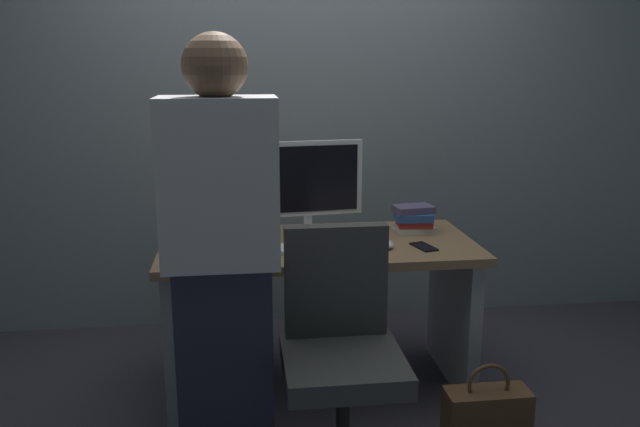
# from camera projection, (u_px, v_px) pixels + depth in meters

# --- Properties ---
(ground_plane) EXTENTS (9.00, 9.00, 0.00)m
(ground_plane) POSITION_uv_depth(u_px,v_px,m) (319.00, 383.00, 3.14)
(ground_plane) COLOR #3D3842
(wall_back) EXTENTS (6.40, 0.10, 3.00)m
(wall_back) POSITION_uv_depth(u_px,v_px,m) (299.00, 69.00, 3.65)
(wall_back) COLOR gray
(wall_back) RESTS_ON ground
(desk) EXTENTS (1.45, 0.70, 0.72)m
(desk) POSITION_uv_depth(u_px,v_px,m) (319.00, 287.00, 3.03)
(desk) COLOR #93704C
(desk) RESTS_ON ground
(office_chair) EXTENTS (0.52, 0.52, 0.94)m
(office_chair) POSITION_uv_depth(u_px,v_px,m) (341.00, 366.00, 2.40)
(office_chair) COLOR black
(office_chair) RESTS_ON ground
(person_at_desk) EXTENTS (0.40, 0.24, 1.64)m
(person_at_desk) POSITION_uv_depth(u_px,v_px,m) (222.00, 266.00, 2.25)
(person_at_desk) COLOR #262838
(person_at_desk) RESTS_ON ground
(monitor) EXTENTS (0.54, 0.16, 0.46)m
(monitor) POSITION_uv_depth(u_px,v_px,m) (307.00, 182.00, 3.06)
(monitor) COLOR silver
(monitor) RESTS_ON desk
(keyboard) EXTENTS (0.44, 0.15, 0.02)m
(keyboard) POSITION_uv_depth(u_px,v_px,m) (325.00, 247.00, 2.86)
(keyboard) COLOR white
(keyboard) RESTS_ON desk
(mouse) EXTENTS (0.06, 0.10, 0.03)m
(mouse) POSITION_uv_depth(u_px,v_px,m) (387.00, 244.00, 2.89)
(mouse) COLOR white
(mouse) RESTS_ON desk
(cup_near_keyboard) EXTENTS (0.08, 0.08, 0.10)m
(cup_near_keyboard) POSITION_uv_depth(u_px,v_px,m) (243.00, 242.00, 2.79)
(cup_near_keyboard) COLOR silver
(cup_near_keyboard) RESTS_ON desk
(cup_by_monitor) EXTENTS (0.07, 0.07, 0.09)m
(cup_by_monitor) POSITION_uv_depth(u_px,v_px,m) (209.00, 228.00, 3.05)
(cup_by_monitor) COLOR #D84C3F
(cup_by_monitor) RESTS_ON desk
(book_stack) EXTENTS (0.20, 0.16, 0.13)m
(book_stack) POSITION_uv_depth(u_px,v_px,m) (414.00, 219.00, 3.15)
(book_stack) COLOR white
(book_stack) RESTS_ON desk
(cell_phone) EXTENTS (0.11, 0.16, 0.01)m
(cell_phone) POSITION_uv_depth(u_px,v_px,m) (424.00, 247.00, 2.89)
(cell_phone) COLOR black
(cell_phone) RESTS_ON desk
(handbag) EXTENTS (0.34, 0.14, 0.38)m
(handbag) POSITION_uv_depth(u_px,v_px,m) (486.00, 419.00, 2.58)
(handbag) COLOR brown
(handbag) RESTS_ON ground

